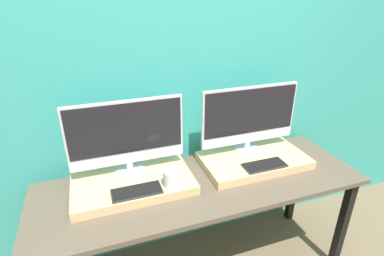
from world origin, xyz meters
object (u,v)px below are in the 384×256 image
object	(u,v)px
mug	(171,178)
monitor_right	(249,117)
monitor_left	(127,135)
keyboard_right	(264,165)
keyboard_left	(137,191)

from	to	relation	value
mug	monitor_right	distance (m)	0.66
monitor_left	mug	size ratio (longest dim) A/B	6.83
mug	keyboard_right	size ratio (longest dim) A/B	0.36
monitor_right	monitor_left	bearing A→B (deg)	180.00
monitor_left	keyboard_right	xyz separation A→B (m)	(0.78, -0.22, -0.23)
monitor_right	keyboard_right	bearing A→B (deg)	-90.00
monitor_left	monitor_right	xyz separation A→B (m)	(0.78, 0.00, 0.00)
mug	monitor_right	bearing A→B (deg)	20.53
keyboard_right	monitor_left	bearing A→B (deg)	164.24
keyboard_left	keyboard_right	size ratio (longest dim) A/B	1.00
monitor_left	mug	bearing A→B (deg)	-48.86
keyboard_left	mug	size ratio (longest dim) A/B	2.78
keyboard_right	mug	bearing A→B (deg)	180.00
monitor_right	keyboard_right	distance (m)	0.32
keyboard_right	monitor_right	bearing A→B (deg)	90.00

